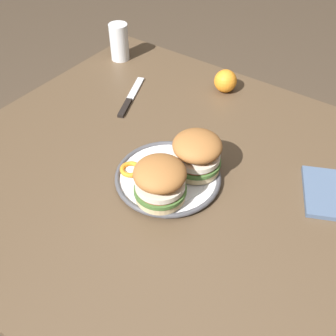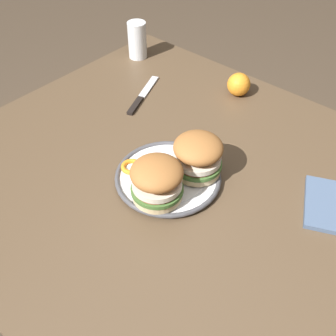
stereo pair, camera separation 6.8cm
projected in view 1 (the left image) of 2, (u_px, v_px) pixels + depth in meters
ground_plane at (167, 305)px, 1.51m from camera, size 8.00×8.00×0.00m
dining_table at (167, 194)px, 1.07m from camera, size 1.11×1.03×0.74m
dinner_plate at (168, 177)px, 0.96m from camera, size 0.26×0.26×0.02m
sandwich_half_left at (197, 153)px, 0.93m from camera, size 0.13×0.13×0.10m
sandwich_half_right at (160, 181)px, 0.87m from camera, size 0.13×0.13×0.10m
orange_peel_curled at (131, 169)px, 0.96m from camera, size 0.08×0.08×0.01m
orange_peel_strip_long at (151, 162)px, 0.98m from camera, size 0.05×0.06×0.01m
drinking_glass at (119, 44)px, 1.36m from camera, size 0.06×0.06×0.13m
whole_orange at (225, 81)px, 1.23m from camera, size 0.07×0.07×0.07m
table_knife at (130, 99)px, 1.21m from camera, size 0.10×0.21×0.01m
folded_napkin at (330, 193)px, 0.93m from camera, size 0.18×0.19×0.01m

